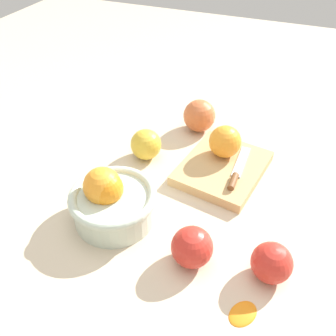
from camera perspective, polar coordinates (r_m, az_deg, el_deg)
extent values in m
plane|color=beige|center=(0.75, 4.86, -5.36)|extent=(2.40, 2.40, 0.00)
cylinder|color=beige|center=(0.70, -8.50, -6.12)|extent=(0.16, 0.16, 0.06)
torus|color=beige|center=(0.68, -8.73, -4.41)|extent=(0.17, 0.17, 0.02)
sphere|color=orange|center=(0.68, -10.34, -2.81)|extent=(0.07, 0.07, 0.07)
sphere|color=orange|center=(0.68, -9.77, -3.21)|extent=(0.06, 0.06, 0.06)
cube|color=tan|center=(0.81, 8.64, 0.00)|extent=(0.23, 0.20, 0.02)
sphere|color=orange|center=(0.81, 9.03, 4.16)|extent=(0.07, 0.07, 0.07)
cube|color=silver|center=(0.82, 11.52, 1.01)|extent=(0.11, 0.02, 0.00)
cylinder|color=brown|center=(0.76, 10.29, -2.10)|extent=(0.05, 0.01, 0.01)
sphere|color=red|center=(0.62, 3.82, -12.38)|extent=(0.07, 0.07, 0.07)
sphere|color=red|center=(0.63, 16.10, -14.21)|extent=(0.07, 0.07, 0.07)
sphere|color=gold|center=(0.84, -3.53, 3.75)|extent=(0.07, 0.07, 0.07)
sphere|color=#CC6638|center=(0.93, 4.98, 8.25)|extent=(0.08, 0.08, 0.08)
ellipsoid|color=orange|center=(0.61, 11.81, -21.51)|extent=(0.06, 0.06, 0.01)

